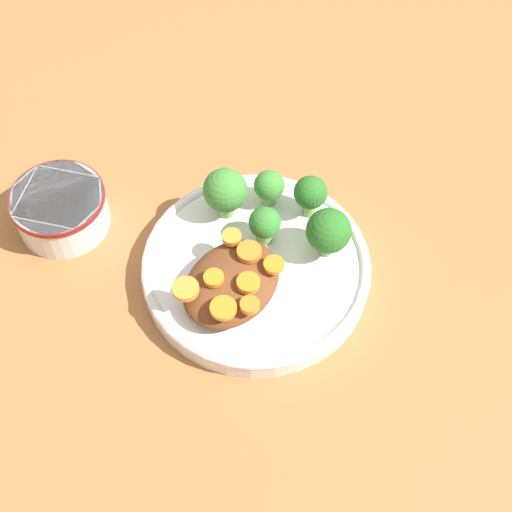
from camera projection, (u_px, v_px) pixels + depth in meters
ground_plane at (256, 275)px, 0.75m from camera, size 4.00×4.00×0.00m
plate at (256, 268)px, 0.74m from camera, size 0.24×0.24×0.03m
dip_bowl at (60, 208)px, 0.76m from camera, size 0.10×0.10×0.05m
stew_mound at (235, 286)px, 0.70m from camera, size 0.11×0.08×0.03m
broccoli_floret_0 at (329, 231)px, 0.71m from camera, size 0.05×0.05×0.06m
broccoli_floret_1 at (225, 191)px, 0.74m from camera, size 0.05×0.05×0.06m
broccoli_floret_2 at (265, 224)px, 0.73m from camera, size 0.03×0.03×0.05m
broccoli_floret_3 at (269, 187)px, 0.75m from camera, size 0.03×0.03×0.04m
broccoli_floret_4 at (310, 194)px, 0.74m from camera, size 0.04×0.04×0.05m
carrot_slice_0 at (274, 265)px, 0.69m from camera, size 0.02×0.02×0.00m
carrot_slice_1 at (223, 308)px, 0.66m from camera, size 0.03×0.03×0.01m
carrot_slice_2 at (250, 305)px, 0.66m from camera, size 0.02×0.02×0.01m
carrot_slice_3 at (214, 278)px, 0.68m from camera, size 0.02×0.02×0.01m
carrot_slice_4 at (232, 237)px, 0.70m from camera, size 0.02×0.02×0.01m
carrot_slice_5 at (248, 283)px, 0.68m from camera, size 0.02×0.02×0.01m
carrot_slice_6 at (249, 251)px, 0.70m from camera, size 0.02×0.02×0.01m
carrot_slice_7 at (186, 289)px, 0.67m from camera, size 0.03×0.03×0.01m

